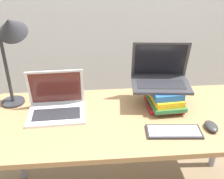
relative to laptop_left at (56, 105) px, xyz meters
name	(u,v)px	position (x,y,z in m)	size (l,w,h in m)	color
desk	(127,127)	(0.41, -0.08, -0.12)	(1.61, 0.68, 0.71)	#9E754C
laptop_left	(56,105)	(0.00, 0.00, 0.00)	(0.34, 0.25, 0.25)	silver
book_stack	(164,96)	(0.64, 0.02, 0.02)	(0.21, 0.30, 0.13)	maroon
laptop_on_books	(160,76)	(0.62, 0.06, 0.13)	(0.36, 0.27, 0.25)	#333338
wireless_keyboard	(174,132)	(0.63, -0.25, -0.04)	(0.30, 0.14, 0.01)	#28282D
mouse	(211,126)	(0.84, -0.24, -0.03)	(0.06, 0.10, 0.03)	#2D2D2D
desk_lamp	(11,37)	(-0.22, 0.10, 0.38)	(0.23, 0.20, 0.58)	#28282D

